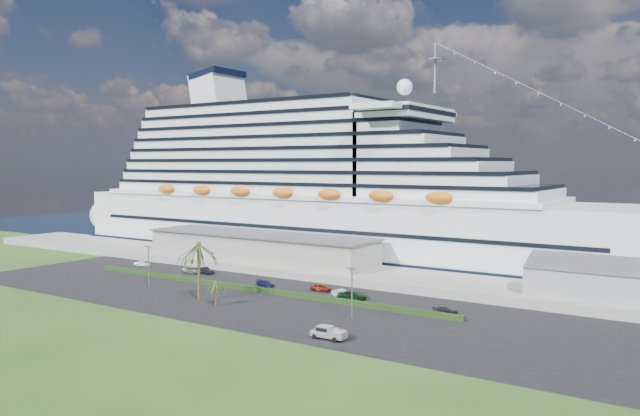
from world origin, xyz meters
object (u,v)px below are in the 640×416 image
Objects in this scene: cruise_ship at (325,195)px; pickup_truck at (328,332)px; parked_car_3 at (265,283)px; boat_trailer at (332,330)px.

cruise_ship is 36.11× the size of pickup_truck.
cruise_ship reaches higher than pickup_truck.
parked_car_3 is 0.82× the size of pickup_truck.
boat_trailer is (31.27, -24.07, 0.41)m from parked_car_3.
cruise_ship reaches higher than parked_car_3.
pickup_truck reaches higher than boat_trailer.
parked_car_3 is at bearing 142.41° from boat_trailer.
parked_car_3 is 0.76× the size of boat_trailer.
cruise_ship is 33.60× the size of boat_trailer.
cruise_ship reaches higher than boat_trailer.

